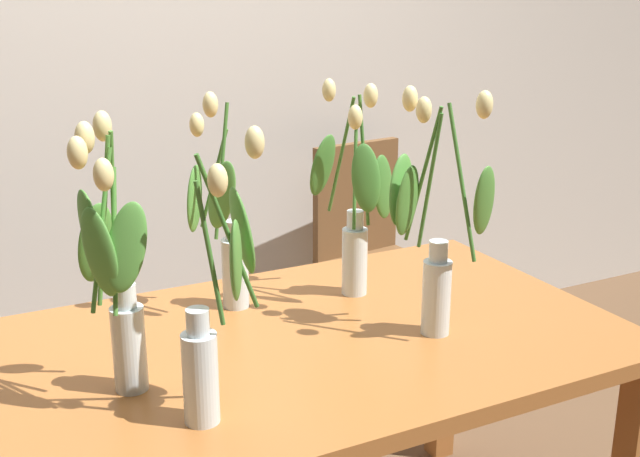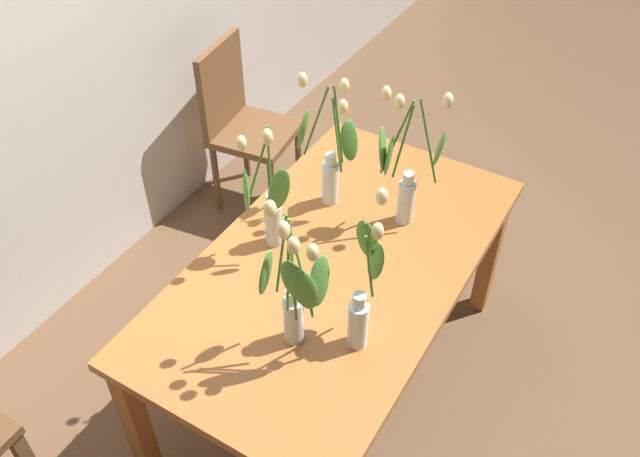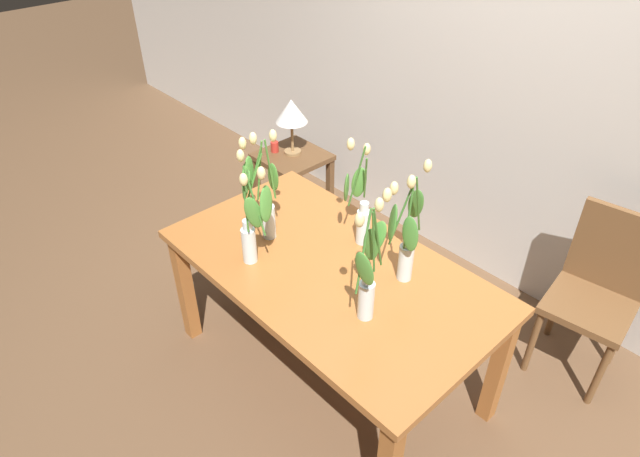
# 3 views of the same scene
# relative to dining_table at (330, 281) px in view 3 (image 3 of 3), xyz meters

# --- Properties ---
(ground_plane) EXTENTS (18.00, 18.00, 0.00)m
(ground_plane) POSITION_rel_dining_table_xyz_m (0.00, 0.00, -0.65)
(ground_plane) COLOR brown
(room_wall_rear) EXTENTS (9.00, 0.10, 2.70)m
(room_wall_rear) POSITION_rel_dining_table_xyz_m (0.00, 1.40, 0.70)
(room_wall_rear) COLOR beige
(room_wall_rear) RESTS_ON ground
(dining_table) EXTENTS (1.60, 0.90, 0.74)m
(dining_table) POSITION_rel_dining_table_xyz_m (0.00, 0.00, 0.00)
(dining_table) COLOR #A3602D
(dining_table) RESTS_ON ground
(tulip_vase_0) EXTENTS (0.14, 0.23, 0.56)m
(tulip_vase_0) POSITION_rel_dining_table_xyz_m (-0.40, -0.08, 0.33)
(tulip_vase_0) COLOR silver
(tulip_vase_0) RESTS_ON dining_table
(tulip_vase_1) EXTENTS (0.16, 0.20, 0.56)m
(tulip_vase_1) POSITION_rel_dining_table_xyz_m (-0.05, 0.25, 0.27)
(tulip_vase_1) COLOR silver
(tulip_vase_1) RESTS_ON dining_table
(tulip_vase_2) EXTENTS (0.20, 0.25, 0.56)m
(tulip_vase_2) POSITION_rel_dining_table_xyz_m (0.28, 0.19, 0.30)
(tulip_vase_2) COLOR silver
(tulip_vase_2) RESTS_ON dining_table
(tulip_vase_3) EXTENTS (0.18, 0.15, 0.56)m
(tulip_vase_3) POSITION_rel_dining_table_xyz_m (-0.26, -0.24, 0.28)
(tulip_vase_3) COLOR silver
(tulip_vase_3) RESTS_ON dining_table
(tulip_vase_4) EXTENTS (0.20, 0.24, 0.58)m
(tulip_vase_4) POSITION_rel_dining_table_xyz_m (0.33, -0.11, 0.31)
(tulip_vase_4) COLOR silver
(tulip_vase_4) RESTS_ON dining_table
(dining_chair) EXTENTS (0.45, 0.45, 0.93)m
(dining_chair) POSITION_rel_dining_table_xyz_m (0.86, 1.06, -0.12)
(dining_chair) COLOR brown
(dining_chair) RESTS_ON ground
(side_table) EXTENTS (0.44, 0.44, 0.55)m
(side_table) POSITION_rel_dining_table_xyz_m (-1.23, 0.81, -0.22)
(side_table) COLOR brown
(side_table) RESTS_ON ground
(table_lamp) EXTENTS (0.22, 0.22, 0.40)m
(table_lamp) POSITION_rel_dining_table_xyz_m (-1.25, 0.83, 0.21)
(table_lamp) COLOR olive
(table_lamp) RESTS_ON side_table
(pillar_candle) EXTENTS (0.06, 0.06, 0.07)m
(pillar_candle) POSITION_rel_dining_table_xyz_m (-1.35, 0.75, -0.06)
(pillar_candle) COLOR #B72D23
(pillar_candle) RESTS_ON side_table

